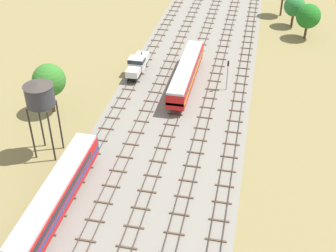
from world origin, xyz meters
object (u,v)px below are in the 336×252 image
object	(u,v)px
diesel_railcar_far_left_near	(57,194)
shunter_loco_far_left_midfar	(137,64)
signal_post_nearest	(228,71)
diesel_railcar_centre_left_mid	(186,72)
water_tower	(40,95)

from	to	relation	value
diesel_railcar_far_left_near	shunter_loco_far_left_midfar	bearing A→B (deg)	90.00
shunter_loco_far_left_midfar	signal_post_nearest	distance (m)	16.52
diesel_railcar_centre_left_mid	diesel_railcar_far_left_near	bearing A→B (deg)	-105.91
shunter_loco_far_left_midfar	water_tower	bearing A→B (deg)	-102.94
diesel_railcar_centre_left_mid	shunter_loco_far_left_midfar	size ratio (longest dim) A/B	2.42
diesel_railcar_far_left_near	shunter_loco_far_left_midfar	distance (m)	35.19
diesel_railcar_far_left_near	diesel_railcar_centre_left_mid	world-z (taller)	same
diesel_railcar_far_left_near	shunter_loco_far_left_midfar	world-z (taller)	diesel_railcar_far_left_near
shunter_loco_far_left_midfar	water_tower	world-z (taller)	water_tower
shunter_loco_far_left_midfar	water_tower	distance (m)	26.71
shunter_loco_far_left_midfar	water_tower	xyz separation A→B (m)	(-5.76, -25.06, 7.22)
diesel_railcar_far_left_near	shunter_loco_far_left_midfar	size ratio (longest dim) A/B	2.42
diesel_railcar_centre_left_mid	water_tower	xyz separation A→B (m)	(-15.05, -22.49, 6.64)
water_tower	shunter_loco_far_left_midfar	bearing A→B (deg)	77.06
water_tower	diesel_railcar_centre_left_mid	bearing A→B (deg)	56.21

